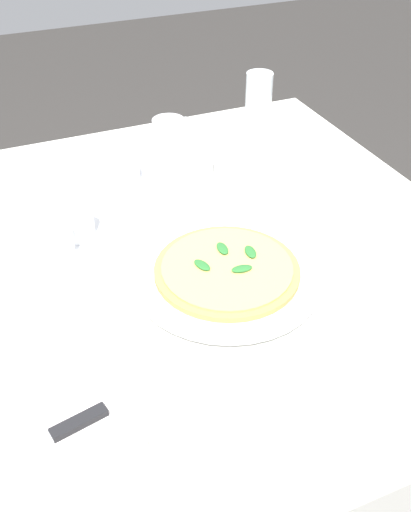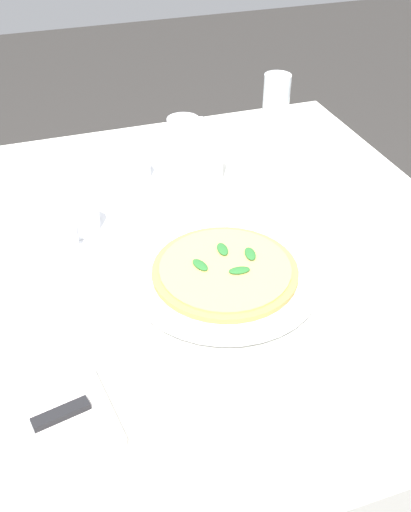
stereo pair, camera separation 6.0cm
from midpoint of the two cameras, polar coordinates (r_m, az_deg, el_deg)
The scene contains 12 objects.
ground_plane at distance 1.62m, azimuth -2.48°, elevation -20.84°, with size 8.00×8.00×0.00m, color #33302D.
dining_table at distance 1.15m, azimuth -3.28°, elevation -4.88°, with size 1.07×1.07×0.74m.
pizza_plate at distance 0.99m, azimuth 0.36°, elevation -1.96°, with size 0.32×0.32×0.02m.
pizza at distance 0.98m, azimuth 0.37°, elevation -1.32°, with size 0.25×0.25×0.02m.
coffee_cup_far_right at distance 1.41m, azimuth -4.79°, elevation 11.74°, with size 0.13×0.13×0.06m.
coffee_cup_near_left at distance 1.27m, azimuth -9.48°, elevation 8.12°, with size 0.13×0.13×0.06m.
coffee_cup_right_edge at distance 1.11m, azimuth -14.22°, elevation 3.10°, with size 0.13×0.13×0.07m.
water_glass_center_back at distance 1.26m, azimuth -2.21°, elevation 9.25°, with size 0.07×0.07×0.11m.
water_glass_far_left at distance 1.51m, azimuth 4.00°, elevation 14.71°, with size 0.07×0.07×0.13m.
napkin_folded at distance 0.80m, azimuth -17.46°, elevation -17.38°, with size 0.24×0.16×0.02m.
dinner_knife at distance 0.79m, azimuth -17.85°, elevation -16.86°, with size 0.19×0.06×0.01m.
menu_card at distance 1.47m, azimuth 7.35°, elevation 12.62°, with size 0.09×0.03×0.06m.
Camera 1 is at (0.30, 0.80, 1.38)m, focal length 41.23 mm.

